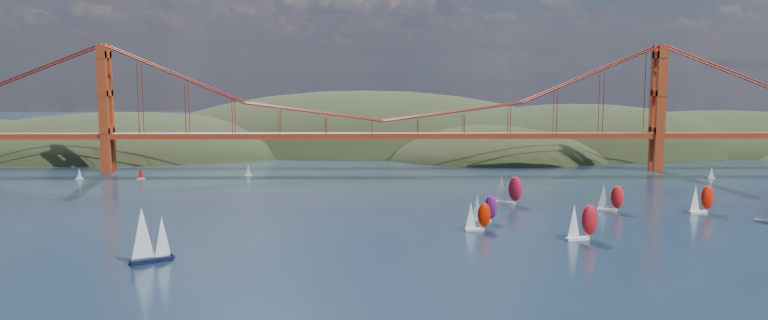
{
  "coord_description": "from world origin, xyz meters",
  "views": [
    {
      "loc": [
        -3.96,
        -144.81,
        46.32
      ],
      "look_at": [
        -0.9,
        90.0,
        16.38
      ],
      "focal_mm": 35.0,
      "sensor_mm": 36.0,
      "label": 1
    }
  ],
  "objects_px": {
    "racer_3": "(610,197)",
    "racer_4": "(701,198)",
    "sloop_navy": "(148,235)",
    "racer_0": "(477,216)",
    "racer_5": "(508,189)",
    "racer_rwb": "(484,208)",
    "racer_1": "(581,221)"
  },
  "relations": [
    {
      "from": "racer_1",
      "to": "racer_rwb",
      "type": "distance_m",
      "value": 32.83
    },
    {
      "from": "sloop_navy",
      "to": "racer_4",
      "type": "bearing_deg",
      "value": -11.32
    },
    {
      "from": "racer_0",
      "to": "racer_rwb",
      "type": "xyz_separation_m",
      "value": [
        3.58,
        12.11,
        0.01
      ]
    },
    {
      "from": "racer_0",
      "to": "racer_4",
      "type": "xyz_separation_m",
      "value": [
        73.76,
        23.93,
        0.56
      ]
    },
    {
      "from": "racer_4",
      "to": "racer_rwb",
      "type": "bearing_deg",
      "value": 173.67
    },
    {
      "from": "sloop_navy",
      "to": "racer_5",
      "type": "relative_size",
      "value": 1.4
    },
    {
      "from": "racer_1",
      "to": "racer_3",
      "type": "xyz_separation_m",
      "value": [
        20.03,
        39.37,
        -0.63
      ]
    },
    {
      "from": "racer_3",
      "to": "racer_4",
      "type": "bearing_deg",
      "value": 6.23
    },
    {
      "from": "racer_5",
      "to": "racer_4",
      "type": "bearing_deg",
      "value": 9.19
    },
    {
      "from": "racer_0",
      "to": "racer_rwb",
      "type": "relative_size",
      "value": 1.0
    },
    {
      "from": "sloop_navy",
      "to": "racer_0",
      "type": "xyz_separation_m",
      "value": [
        81.99,
        33.45,
        -2.4
      ]
    },
    {
      "from": "racer_0",
      "to": "racer_1",
      "type": "xyz_separation_m",
      "value": [
        26.15,
        -11.71,
        0.86
      ]
    },
    {
      "from": "sloop_navy",
      "to": "racer_1",
      "type": "bearing_deg",
      "value": -20.17
    },
    {
      "from": "racer_0",
      "to": "sloop_navy",
      "type": "bearing_deg",
      "value": -172.48
    },
    {
      "from": "racer_3",
      "to": "racer_5",
      "type": "xyz_separation_m",
      "value": [
        -30.36,
        12.78,
        0.6
      ]
    },
    {
      "from": "racer_0",
      "to": "racer_5",
      "type": "xyz_separation_m",
      "value": [
        15.82,
        40.44,
        0.83
      ]
    },
    {
      "from": "racer_0",
      "to": "racer_4",
      "type": "bearing_deg",
      "value": 3.31
    },
    {
      "from": "racer_5",
      "to": "racer_rwb",
      "type": "distance_m",
      "value": 30.87
    },
    {
      "from": "racer_0",
      "to": "racer_4",
      "type": "height_order",
      "value": "racer_4"
    },
    {
      "from": "sloop_navy",
      "to": "racer_3",
      "type": "relative_size",
      "value": 1.59
    },
    {
      "from": "racer_5",
      "to": "racer_rwb",
      "type": "height_order",
      "value": "racer_5"
    },
    {
      "from": "racer_5",
      "to": "racer_rwb",
      "type": "bearing_deg",
      "value": -88.28
    },
    {
      "from": "racer_1",
      "to": "racer_rwb",
      "type": "height_order",
      "value": "racer_1"
    },
    {
      "from": "racer_3",
      "to": "racer_rwb",
      "type": "height_order",
      "value": "racer_3"
    },
    {
      "from": "racer_0",
      "to": "racer_1",
      "type": "relative_size",
      "value": 0.83
    },
    {
      "from": "racer_0",
      "to": "racer_3",
      "type": "bearing_deg",
      "value": 16.24
    },
    {
      "from": "racer_rwb",
      "to": "racer_0",
      "type": "bearing_deg",
      "value": -93.99
    },
    {
      "from": "sloop_navy",
      "to": "racer_1",
      "type": "relative_size",
      "value": 1.4
    },
    {
      "from": "sloop_navy",
      "to": "racer_4",
      "type": "distance_m",
      "value": 166.0
    },
    {
      "from": "sloop_navy",
      "to": "racer_3",
      "type": "distance_m",
      "value": 142.02
    },
    {
      "from": "sloop_navy",
      "to": "racer_3",
      "type": "bearing_deg",
      "value": -6.05
    },
    {
      "from": "racer_5",
      "to": "racer_3",
      "type": "bearing_deg",
      "value": 2.27
    }
  ]
}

